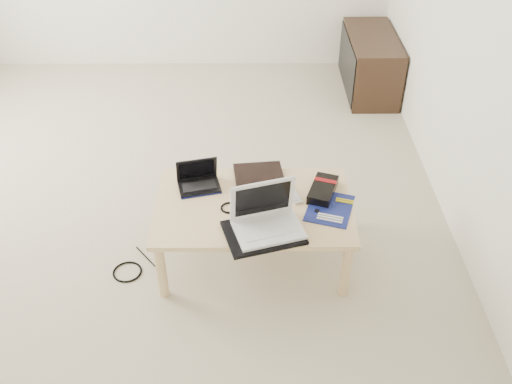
{
  "coord_description": "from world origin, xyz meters",
  "views": [
    {
      "loc": [
        0.74,
        -3.2,
        2.4
      ],
      "look_at": [
        0.76,
        -0.71,
        0.49
      ],
      "focal_mm": 40.0,
      "sensor_mm": 36.0,
      "label": 1
    }
  ],
  "objects_px": {
    "white_laptop": "(266,219)",
    "gpu_box": "(323,190)",
    "media_cabinet": "(369,63)",
    "netbook": "(198,181)",
    "coffee_table": "(253,211)"
  },
  "relations": [
    {
      "from": "gpu_box",
      "to": "netbook",
      "type": "bearing_deg",
      "value": 173.7
    },
    {
      "from": "netbook",
      "to": "gpu_box",
      "type": "height_order",
      "value": "netbook"
    },
    {
      "from": "media_cabinet",
      "to": "netbook",
      "type": "distance_m",
      "value": 2.4
    },
    {
      "from": "coffee_table",
      "to": "gpu_box",
      "type": "height_order",
      "value": "gpu_box"
    },
    {
      "from": "white_laptop",
      "to": "gpu_box",
      "type": "bearing_deg",
      "value": 43.13
    },
    {
      "from": "white_laptop",
      "to": "netbook",
      "type": "bearing_deg",
      "value": 134.93
    },
    {
      "from": "netbook",
      "to": "coffee_table",
      "type": "bearing_deg",
      "value": -29.09
    },
    {
      "from": "coffee_table",
      "to": "white_laptop",
      "type": "distance_m",
      "value": 0.25
    },
    {
      "from": "netbook",
      "to": "white_laptop",
      "type": "bearing_deg",
      "value": -45.07
    },
    {
      "from": "netbook",
      "to": "gpu_box",
      "type": "bearing_deg",
      "value": -6.3
    },
    {
      "from": "white_laptop",
      "to": "media_cabinet",
      "type": "bearing_deg",
      "value": 68.03
    },
    {
      "from": "white_laptop",
      "to": "gpu_box",
      "type": "distance_m",
      "value": 0.45
    },
    {
      "from": "media_cabinet",
      "to": "netbook",
      "type": "xyz_separation_m",
      "value": [
        -1.34,
        -1.98,
        0.19
      ]
    },
    {
      "from": "media_cabinet",
      "to": "gpu_box",
      "type": "bearing_deg",
      "value": -106.91
    },
    {
      "from": "netbook",
      "to": "gpu_box",
      "type": "relative_size",
      "value": 0.95
    }
  ]
}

